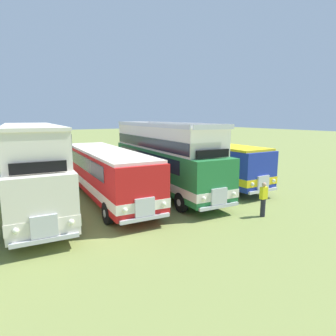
{
  "coord_description": "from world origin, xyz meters",
  "views": [
    {
      "loc": [
        0.49,
        -16.21,
        4.88
      ],
      "look_at": [
        9.78,
        -0.4,
        1.64
      ],
      "focal_mm": 31.09,
      "sensor_mm": 36.0,
      "label": 1
    }
  ],
  "objects": [
    {
      "name": "bus_fifth_in_row",
      "position": [
        1.96,
        -0.03,
        2.47
      ],
      "size": [
        3.14,
        11.32,
        4.49
      ],
      "color": "silver",
      "rests_on": "ground"
    },
    {
      "name": "bus_sixth_in_row",
      "position": [
        5.86,
        0.06,
        1.76
      ],
      "size": [
        2.95,
        11.18,
        2.99
      ],
      "color": "red",
      "rests_on": "ground"
    },
    {
      "name": "bus_seventh_in_row",
      "position": [
        9.78,
        0.11,
        2.36
      ],
      "size": [
        3.1,
        11.74,
        4.52
      ],
      "color": "#237538",
      "rests_on": "ground"
    },
    {
      "name": "bus_eighth_in_row",
      "position": [
        13.68,
        0.17,
        1.75
      ],
      "size": [
        2.65,
        9.82,
        2.99
      ],
      "color": "#1E339E",
      "rests_on": "ground"
    },
    {
      "name": "marshal_person",
      "position": [
        11.53,
        -6.69,
        0.89
      ],
      "size": [
        0.36,
        0.24,
        1.73
      ],
      "color": "#23232D",
      "rests_on": "ground"
    }
  ]
}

